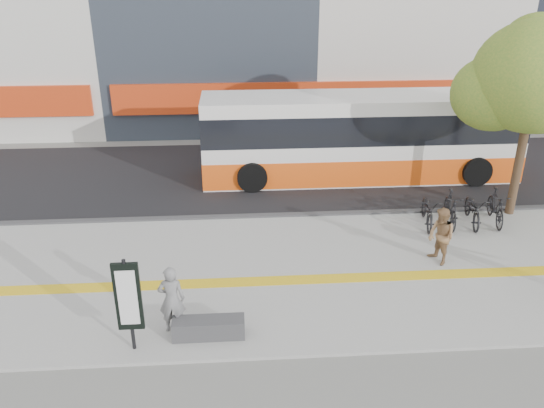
{
  "coord_description": "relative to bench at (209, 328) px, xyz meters",
  "views": [
    {
      "loc": [
        -1.89,
        -11.13,
        7.7
      ],
      "look_at": [
        -0.96,
        2.0,
        1.85
      ],
      "focal_mm": 35.71,
      "sensor_mm": 36.0,
      "label": 1
    }
  ],
  "objects": [
    {
      "name": "ground",
      "position": [
        2.6,
        1.2,
        -0.3
      ],
      "size": [
        120.0,
        120.0,
        0.0
      ],
      "primitive_type": "plane",
      "color": "slate",
      "rests_on": "ground"
    },
    {
      "name": "bench",
      "position": [
        0.0,
        0.0,
        0.0
      ],
      "size": [
        1.6,
        0.45,
        0.45
      ],
      "primitive_type": "cube",
      "color": "#3B3B3E",
      "rests_on": "sidewalk"
    },
    {
      "name": "street_tree",
      "position": [
        9.78,
        6.02,
        4.21
      ],
      "size": [
        4.4,
        3.8,
        6.31
      ],
      "color": "#3B2B1B",
      "rests_on": "sidewalk"
    },
    {
      "name": "signboard",
      "position": [
        -1.6,
        -0.31,
        1.06
      ],
      "size": [
        0.55,
        0.1,
        2.2
      ],
      "color": "black",
      "rests_on": "sidewalk"
    },
    {
      "name": "tactile_strip",
      "position": [
        2.6,
        2.2,
        -0.22
      ],
      "size": [
        40.0,
        0.45,
        0.01
      ],
      "primitive_type": "cube",
      "color": "yellow",
      "rests_on": "sidewalk"
    },
    {
      "name": "bicycle_row",
      "position": [
        7.79,
        5.2,
        0.3
      ],
      "size": [
        3.13,
        1.98,
        1.1
      ],
      "color": "black",
      "rests_on": "sidewalk"
    },
    {
      "name": "street",
      "position": [
        2.6,
        10.2,
        -0.28
      ],
      "size": [
        40.0,
        8.0,
        0.06
      ],
      "primitive_type": "cube",
      "color": "black",
      "rests_on": "ground"
    },
    {
      "name": "seated_woman",
      "position": [
        -0.8,
        0.3,
        0.59
      ],
      "size": [
        0.6,
        0.39,
        1.63
      ],
      "primitive_type": "imported",
      "rotation": [
        0.0,
        0.0,
        3.14
      ],
      "color": "black",
      "rests_on": "sidewalk"
    },
    {
      "name": "sidewalk",
      "position": [
        2.6,
        2.7,
        -0.27
      ],
      "size": [
        40.0,
        7.0,
        0.08
      ],
      "primitive_type": "cube",
      "color": "gray",
      "rests_on": "ground"
    },
    {
      "name": "bus",
      "position": [
        5.49,
        9.7,
        1.26
      ],
      "size": [
        12.02,
        2.85,
        3.2
      ],
      "color": "silver",
      "rests_on": "street"
    },
    {
      "name": "pedestrian_tan",
      "position": [
        6.25,
        2.85,
        0.59
      ],
      "size": [
        0.84,
        0.95,
        1.62
      ],
      "primitive_type": "imported",
      "rotation": [
        0.0,
        0.0,
        -1.24
      ],
      "color": "olive",
      "rests_on": "sidewalk"
    },
    {
      "name": "curb",
      "position": [
        2.6,
        6.2,
        -0.23
      ],
      "size": [
        40.0,
        0.25,
        0.14
      ],
      "primitive_type": "cube",
      "color": "#3B3B3E",
      "rests_on": "ground"
    }
  ]
}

